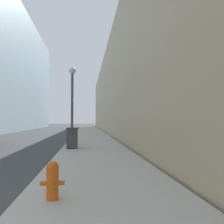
% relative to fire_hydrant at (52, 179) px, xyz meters
% --- Properties ---
extents(sidewalk_right, '(3.72, 60.00, 0.12)m').
position_rel_fire_hydrant_xyz_m(sidewalk_right, '(1.13, 17.19, -0.46)').
color(sidewalk_right, '#B7B2A8').
rests_on(sidewalk_right, ground).
extents(building_right_stone, '(12.00, 60.00, 10.87)m').
position_rel_fire_hydrant_xyz_m(building_right_stone, '(9.09, 25.19, 4.91)').
color(building_right_stone, tan).
rests_on(building_right_stone, ground).
extents(fire_hydrant, '(0.48, 0.36, 0.76)m').
position_rel_fire_hydrant_xyz_m(fire_hydrant, '(0.00, 0.00, 0.00)').
color(fire_hydrant, '#D15614').
rests_on(fire_hydrant, sidewalk_right).
extents(trash_bin, '(0.62, 0.57, 1.16)m').
position_rel_fire_hydrant_xyz_m(trash_bin, '(-0.13, 7.99, 0.20)').
color(trash_bin, '#3D3D42').
rests_on(trash_bin, sidewalk_right).
extents(lamppost, '(0.48, 0.48, 5.27)m').
position_rel_fire_hydrant_xyz_m(lamppost, '(-0.32, 10.66, 2.88)').
color(lamppost, '#4C4C51').
rests_on(lamppost, sidewalk_right).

